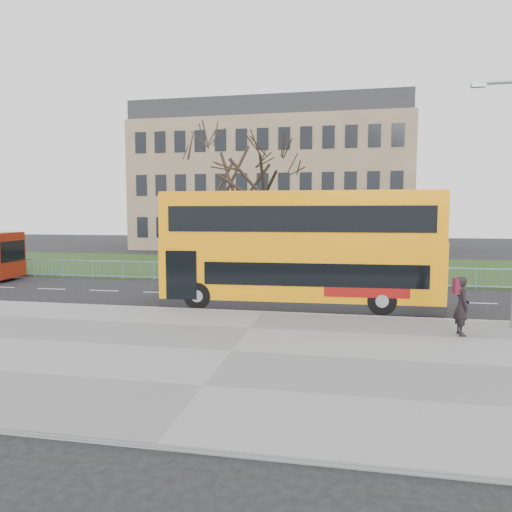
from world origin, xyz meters
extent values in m
plane|color=black|center=(0.00, 0.00, 0.00)|extent=(120.00, 120.00, 0.00)
cube|color=slate|center=(0.00, -6.75, 0.06)|extent=(80.00, 10.50, 0.12)
cube|color=gray|center=(0.00, -1.55, 0.07)|extent=(80.00, 0.20, 0.14)
cube|color=#1E3D16|center=(0.00, 14.30, 0.04)|extent=(80.00, 15.40, 0.08)
cube|color=#7D6A4F|center=(-5.00, 35.00, 7.00)|extent=(30.00, 15.00, 14.00)
cube|color=#FF990A|center=(1.21, 0.40, 1.46)|extent=(11.52, 3.11, 2.12)
cube|color=#FF990A|center=(1.21, 0.40, 2.70)|extent=(11.52, 3.11, 0.37)
cube|color=#FF990A|center=(1.21, 0.40, 3.84)|extent=(11.46, 3.06, 1.91)
cube|color=black|center=(1.91, -0.95, 1.54)|extent=(8.82, 0.34, 0.93)
cube|color=black|center=(1.26, -0.95, 3.74)|extent=(10.52, 0.40, 1.03)
cylinder|color=black|center=(-2.83, -0.97, 0.57)|extent=(1.14, 0.34, 1.13)
cylinder|color=black|center=(4.57, -0.72, 0.57)|extent=(1.14, 0.34, 1.13)
imported|color=black|center=(6.75, -3.77, 1.05)|extent=(0.49, 0.71, 1.86)
cylinder|color=gray|center=(8.01, -2.46, 8.18)|extent=(1.41, 0.10, 0.10)
cube|color=gray|center=(7.31, -2.45, 8.13)|extent=(0.45, 0.18, 0.12)
camera|label=1|loc=(2.97, -18.87, 3.94)|focal=32.00mm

